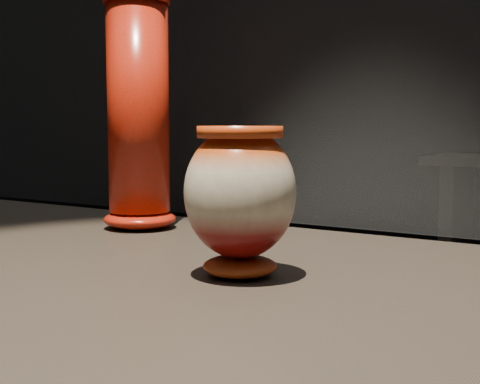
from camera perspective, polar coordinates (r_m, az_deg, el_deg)
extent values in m
cube|color=black|center=(0.82, -0.69, -9.09)|extent=(2.00, 0.80, 0.05)
ellipsoid|color=#6C0B09|center=(0.83, 0.00, -6.33)|extent=(0.10, 0.10, 0.03)
ellipsoid|color=beige|center=(0.82, 0.00, -0.07)|extent=(0.15, 0.15, 0.16)
cylinder|color=#BF4312|center=(0.81, 0.00, 5.15)|extent=(0.11, 0.11, 0.01)
ellipsoid|color=red|center=(1.22, -8.53, -2.29)|extent=(0.14, 0.14, 0.04)
cylinder|color=red|center=(1.21, -8.68, 7.05)|extent=(0.12, 0.12, 0.37)
cube|color=black|center=(4.29, 17.96, -3.34)|extent=(0.08, 0.50, 0.85)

